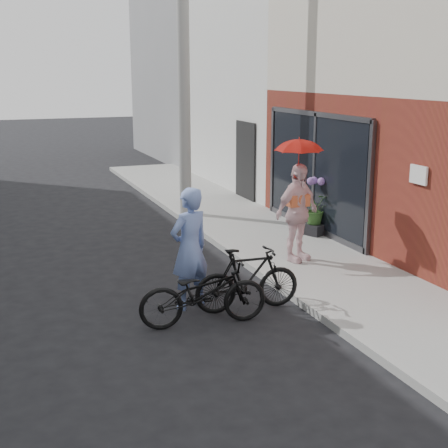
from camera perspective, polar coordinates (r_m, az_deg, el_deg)
ground at (r=9.24m, az=1.69°, el=-8.06°), size 80.00×80.00×0.00m
sidewalk at (r=11.80m, az=7.25°, el=-2.95°), size 2.20×24.00×0.12m
curb at (r=11.30m, az=2.07°, el=-3.60°), size 0.12×24.00×0.12m
plaster_building at (r=19.93m, az=10.89°, el=13.77°), size 8.00×6.00×7.00m
east_building_far at (r=26.12m, az=2.44°, el=13.96°), size 8.00×8.00×7.00m
utility_pole at (r=14.58m, az=-3.71°, el=14.03°), size 0.28×0.28×7.00m
officer at (r=9.15m, az=-3.16°, el=-2.26°), size 0.78×0.64×1.83m
bike_left at (r=8.65m, az=-1.92°, el=-6.30°), size 1.85×0.81×0.94m
bike_right at (r=9.16m, az=2.16°, el=-5.06°), size 1.62×0.56×0.96m
kimono_woman at (r=11.12m, az=6.70°, el=1.02°), size 1.11×0.77×1.76m
parasol at (r=10.91m, az=6.88°, el=7.35°), size 0.81×0.81×0.71m
planter at (r=13.16m, az=8.29°, el=-0.45°), size 0.56×0.56×0.22m
potted_plant at (r=13.06m, az=8.35°, el=1.39°), size 0.58×0.50×0.64m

